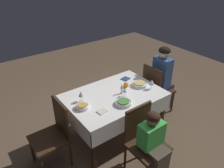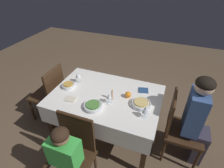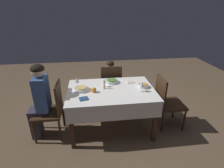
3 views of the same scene
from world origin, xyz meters
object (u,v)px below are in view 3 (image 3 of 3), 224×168
object	(u,v)px
wine_glass_west	(142,85)
napkin_spare_side	(130,82)
chair_east	(52,108)
bowl_south	(112,81)
dining_table	(111,95)
chair_south	(111,84)
orange_fruit	(94,90)
wine_glass_east	(77,80)
wine_glass_south	(104,81)
bowl_east	(82,89)
napkin_red_folded	(84,99)
person_child_green	(110,80)
chair_west	(166,100)
person_adult_denim	(39,98)
bowl_west	(143,86)
candle_centerpiece	(104,85)

from	to	relation	value
wine_glass_west	napkin_spare_side	xyz separation A→B (m)	(0.09, -0.36, -0.11)
chair_east	bowl_south	xyz separation A→B (m)	(-0.98, -0.31, 0.27)
dining_table	chair_east	size ratio (longest dim) A/B	1.49
chair_south	orange_fruit	xyz separation A→B (m)	(0.35, 0.78, 0.28)
wine_glass_east	napkin_spare_side	world-z (taller)	wine_glass_east
wine_glass_south	napkin_spare_side	xyz separation A→B (m)	(-0.46, -0.11, -0.09)
bowl_east	wine_glass_south	bearing A→B (deg)	-165.80
napkin_red_folded	napkin_spare_side	bearing A→B (deg)	-148.14
person_child_green	napkin_red_folded	world-z (taller)	person_child_green
chair_east	chair_west	distance (m)	1.87
person_child_green	bowl_east	bearing A→B (deg)	58.06
chair_east	bowl_east	bearing A→B (deg)	98.89
chair_east	wine_glass_west	size ratio (longest dim) A/B	5.81
dining_table	bowl_east	xyz separation A→B (m)	(0.46, -0.03, 0.12)
bowl_south	person_adult_denim	bearing A→B (deg)	15.27
wine_glass_west	orange_fruit	bearing A→B (deg)	-5.19
wine_glass_east	wine_glass_west	size ratio (longest dim) A/B	0.95
orange_fruit	wine_glass_south	bearing A→B (deg)	-134.28
person_child_green	napkin_red_folded	size ratio (longest dim) A/B	6.62
napkin_spare_side	napkin_red_folded	bearing A→B (deg)	31.86
dining_table	wine_glass_east	xyz separation A→B (m)	(0.54, -0.20, 0.20)
wine_glass_west	orange_fruit	distance (m)	0.74
person_child_green	wine_glass_east	world-z (taller)	person_child_green
chair_south	chair_west	world-z (taller)	same
bowl_west	candle_centerpiece	size ratio (longest dim) A/B	1.14
chair_south	bowl_west	bearing A→B (deg)	122.79
chair_south	chair_west	distance (m)	1.14
chair_east	napkin_spare_side	world-z (taller)	chair_east
bowl_west	person_adult_denim	bearing A→B (deg)	2.20
dining_table	bowl_east	world-z (taller)	bowl_east
bowl_east	person_child_green	bearing A→B (deg)	-121.94
orange_fruit	bowl_east	bearing A→B (deg)	-25.91
chair_east	napkin_red_folded	xyz separation A→B (m)	(-0.51, 0.21, 0.25)
person_adult_denim	napkin_red_folded	size ratio (longest dim) A/B	8.36
chair_east	bowl_east	world-z (taller)	chair_east
person_child_green	bowl_south	world-z (taller)	person_child_green
chair_west	person_child_green	world-z (taller)	person_child_green
bowl_south	bowl_west	world-z (taller)	same
bowl_west	orange_fruit	bearing A→B (deg)	5.53
chair_west	person_adult_denim	distance (m)	2.04
bowl_south	wine_glass_east	bearing A→B (deg)	6.43
dining_table	wine_glass_south	size ratio (longest dim) A/B	9.78
bowl_south	napkin_spare_side	world-z (taller)	bowl_south
chair_south	bowl_west	size ratio (longest dim) A/B	5.27
candle_centerpiece	napkin_spare_side	bearing A→B (deg)	-157.95
bowl_south	wine_glass_south	size ratio (longest dim) A/B	1.57
dining_table	napkin_red_folded	bearing A→B (deg)	31.18
wine_glass_south	napkin_spare_side	distance (m)	0.48
candle_centerpiece	chair_south	bearing A→B (deg)	-105.41
wine_glass_west	orange_fruit	world-z (taller)	wine_glass_west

